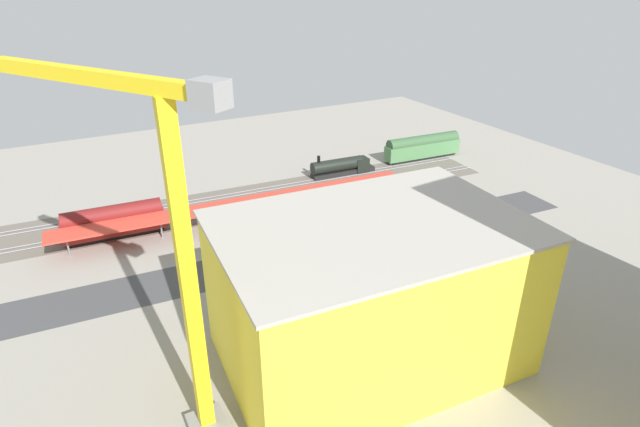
{
  "coord_description": "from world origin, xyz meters",
  "views": [
    {
      "loc": [
        34.24,
        69.69,
        42.18
      ],
      "look_at": [
        -1.3,
        3.46,
        5.91
      ],
      "focal_mm": 28.58,
      "sensor_mm": 36.0,
      "label": 1
    }
  ],
  "objects_px": {
    "parked_car_5": "(275,269)",
    "traffic_light": "(373,201)",
    "passenger_coach": "(423,146)",
    "street_tree_0": "(440,185)",
    "box_truck_0": "(296,281)",
    "tower_crane": "(167,244)",
    "parked_car_0": "(465,217)",
    "parked_car_1": "(432,226)",
    "box_truck_1": "(279,280)",
    "parked_car_4": "(321,257)",
    "box_truck_2": "(346,264)",
    "street_tree_2": "(234,224)",
    "platform_canopy_near": "(243,203)",
    "parked_car_6": "(228,281)",
    "freight_coach_far": "(114,221)",
    "parked_car_2": "(396,236)",
    "parked_car_3": "(358,246)",
    "locomotive": "(343,167)",
    "construction_building": "(370,295)",
    "street_tree_1": "(302,213)"
  },
  "relations": [
    {
      "from": "freight_coach_far",
      "to": "street_tree_0",
      "type": "xyz_separation_m",
      "value": [
        -57.97,
        16.45,
        1.18
      ]
    },
    {
      "from": "locomotive",
      "to": "construction_building",
      "type": "height_order",
      "value": "construction_building"
    },
    {
      "from": "parked_car_0",
      "to": "parked_car_1",
      "type": "xyz_separation_m",
      "value": [
        7.57,
        -0.28,
        -0.05
      ]
    },
    {
      "from": "parked_car_4",
      "to": "street_tree_1",
      "type": "xyz_separation_m",
      "value": [
        -0.61,
        -7.61,
        4.4
      ]
    },
    {
      "from": "freight_coach_far",
      "to": "parked_car_1",
      "type": "xyz_separation_m",
      "value": [
        -50.12,
        23.99,
        -2.34
      ]
    },
    {
      "from": "freight_coach_far",
      "to": "box_truck_1",
      "type": "relative_size",
      "value": 1.99
    },
    {
      "from": "platform_canopy_near",
      "to": "locomotive",
      "type": "height_order",
      "value": "locomotive"
    },
    {
      "from": "box_truck_0",
      "to": "parked_car_0",
      "type": "bearing_deg",
      "value": -171.26
    },
    {
      "from": "street_tree_0",
      "to": "street_tree_1",
      "type": "bearing_deg",
      "value": 0.49
    },
    {
      "from": "box_truck_2",
      "to": "street_tree_2",
      "type": "height_order",
      "value": "street_tree_2"
    },
    {
      "from": "parked_car_5",
      "to": "street_tree_2",
      "type": "xyz_separation_m",
      "value": [
        2.95,
        -9.42,
        4.34
      ]
    },
    {
      "from": "freight_coach_far",
      "to": "parked_car_3",
      "type": "xyz_separation_m",
      "value": [
        -34.62,
        24.11,
        -2.34
      ]
    },
    {
      "from": "box_truck_0",
      "to": "parked_car_5",
      "type": "bearing_deg",
      "value": -83.11
    },
    {
      "from": "tower_crane",
      "to": "box_truck_0",
      "type": "xyz_separation_m",
      "value": [
        -19.61,
        -16.08,
        -19.26
      ]
    },
    {
      "from": "parked_car_4",
      "to": "tower_crane",
      "type": "bearing_deg",
      "value": 39.19
    },
    {
      "from": "street_tree_2",
      "to": "parked_car_2",
      "type": "bearing_deg",
      "value": 159.26
    },
    {
      "from": "parked_car_1",
      "to": "box_truck_1",
      "type": "distance_m",
      "value": 32.1
    },
    {
      "from": "parked_car_0",
      "to": "tower_crane",
      "type": "bearing_deg",
      "value": 20.96
    },
    {
      "from": "parked_car_5",
      "to": "traffic_light",
      "type": "xyz_separation_m",
      "value": [
        -22.9,
        -8.07,
        3.38
      ]
    },
    {
      "from": "parked_car_1",
      "to": "parked_car_4",
      "type": "height_order",
      "value": "parked_car_4"
    },
    {
      "from": "platform_canopy_near",
      "to": "tower_crane",
      "type": "distance_m",
      "value": 48.99
    },
    {
      "from": "parked_car_6",
      "to": "freight_coach_far",
      "type": "bearing_deg",
      "value": -63.17
    },
    {
      "from": "locomotive",
      "to": "parked_car_3",
      "type": "xyz_separation_m",
      "value": [
        15.3,
        31.03,
        -1.12
      ]
    },
    {
      "from": "parked_car_5",
      "to": "box_truck_1",
      "type": "distance_m",
      "value": 4.57
    },
    {
      "from": "platform_canopy_near",
      "to": "street_tree_2",
      "type": "xyz_separation_m",
      "value": [
        4.99,
        9.53,
        1.26
      ]
    },
    {
      "from": "parked_car_6",
      "to": "box_truck_1",
      "type": "xyz_separation_m",
      "value": [
        -6.21,
        4.47,
        0.97
      ]
    },
    {
      "from": "parked_car_4",
      "to": "platform_canopy_near",
      "type": "bearing_deg",
      "value": -73.23
    },
    {
      "from": "traffic_light",
      "to": "box_truck_0",
      "type": "bearing_deg",
      "value": 31.98
    },
    {
      "from": "platform_canopy_near",
      "to": "box_truck_1",
      "type": "distance_m",
      "value": 23.56
    },
    {
      "from": "parked_car_5",
      "to": "street_tree_0",
      "type": "distance_m",
      "value": 39.28
    },
    {
      "from": "construction_building",
      "to": "box_truck_0",
      "type": "xyz_separation_m",
      "value": [
        1.78,
        -16.08,
        -6.99
      ]
    },
    {
      "from": "parked_car_0",
      "to": "street_tree_2",
      "type": "height_order",
      "value": "street_tree_2"
    },
    {
      "from": "passenger_coach",
      "to": "construction_building",
      "type": "xyz_separation_m",
      "value": [
        50.37,
        53.0,
        5.61
      ]
    },
    {
      "from": "box_truck_2",
      "to": "street_tree_1",
      "type": "xyz_separation_m",
      "value": [
        1.15,
        -12.55,
        3.62
      ]
    },
    {
      "from": "locomotive",
      "to": "passenger_coach",
      "type": "bearing_deg",
      "value": 179.98
    },
    {
      "from": "construction_building",
      "to": "box_truck_2",
      "type": "height_order",
      "value": "construction_building"
    },
    {
      "from": "passenger_coach",
      "to": "parked_car_6",
      "type": "height_order",
      "value": "passenger_coach"
    },
    {
      "from": "parked_car_4",
      "to": "freight_coach_far",
      "type": "bearing_deg",
      "value": -41.59
    },
    {
      "from": "parked_car_1",
      "to": "parked_car_2",
      "type": "distance_m",
      "value": 8.09
    },
    {
      "from": "passenger_coach",
      "to": "street_tree_0",
      "type": "relative_size",
      "value": 3.08
    },
    {
      "from": "passenger_coach",
      "to": "tower_crane",
      "type": "bearing_deg",
      "value": 36.45
    },
    {
      "from": "locomotive",
      "to": "tower_crane",
      "type": "distance_m",
      "value": 74.81
    },
    {
      "from": "parked_car_4",
      "to": "box_truck_2",
      "type": "distance_m",
      "value": 5.3
    },
    {
      "from": "tower_crane",
      "to": "passenger_coach",
      "type": "bearing_deg",
      "value": -143.55
    },
    {
      "from": "box_truck_1",
      "to": "street_tree_2",
      "type": "relative_size",
      "value": 1.04
    },
    {
      "from": "box_truck_1",
      "to": "street_tree_1",
      "type": "bearing_deg",
      "value": -129.37
    },
    {
      "from": "parked_car_1",
      "to": "freight_coach_far",
      "type": "bearing_deg",
      "value": -25.57
    },
    {
      "from": "box_truck_0",
      "to": "street_tree_1",
      "type": "distance_m",
      "value": 15.76
    },
    {
      "from": "passenger_coach",
      "to": "box_truck_0",
      "type": "xyz_separation_m",
      "value": [
        52.15,
        36.92,
        -1.38
      ]
    },
    {
      "from": "parked_car_5",
      "to": "parked_car_6",
      "type": "bearing_deg",
      "value": -1.52
    }
  ]
}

